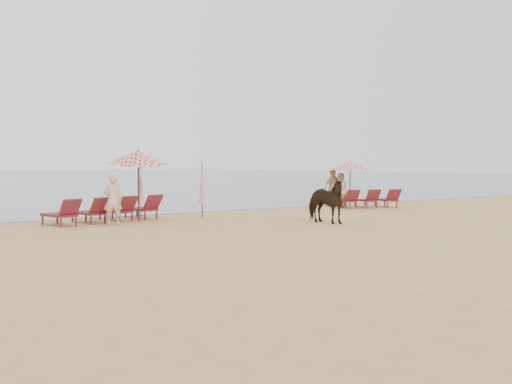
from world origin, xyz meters
TOP-DOWN VIEW (x-y plane):
  - ground at (0.00, 0.00)m, footprint 120.00×120.00m
  - lounger_cluster_left at (-4.05, 8.46)m, footprint 4.22×2.56m
  - lounger_cluster_right at (8.22, 8.09)m, footprint 3.03×2.30m
  - umbrella_open_left_b at (-2.97, 8.09)m, footprint 2.07×2.11m
  - umbrella_open_right at (7.55, 8.58)m, footprint 1.78×1.78m
  - umbrella_closed_left at (-2.14, 9.98)m, footprint 0.25×0.25m
  - umbrella_closed_right at (-0.38, 8.17)m, footprint 0.25×0.25m
  - cow at (2.18, 4.01)m, footprint 1.05×1.89m
  - beachgoer_left at (-4.18, 7.31)m, footprint 0.71×0.55m
  - beachgoer_right_a at (7.22, 8.89)m, footprint 0.96×0.87m
  - beachgoer_right_b at (7.12, 9.28)m, footprint 1.09×0.51m

SIDE VIEW (x-z plane):
  - ground at x=0.00m, z-range 0.00..0.00m
  - lounger_cluster_right at x=8.22m, z-range 0.11..0.71m
  - lounger_cluster_left at x=-4.05m, z-range 0.12..0.75m
  - cow at x=2.18m, z-range 0.00..1.51m
  - beachgoer_right_a at x=7.22m, z-range 0.00..1.61m
  - beachgoer_left at x=-4.18m, z-range 0.00..1.71m
  - beachgoer_right_b at x=7.12m, z-range 0.00..1.80m
  - umbrella_closed_left at x=-2.14m, z-range 0.23..2.27m
  - umbrella_closed_right at x=-0.38m, z-range 0.24..2.31m
  - umbrella_open_right at x=7.55m, z-range 0.87..3.04m
  - umbrella_open_left_b at x=-2.97m, z-range 0.96..3.60m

